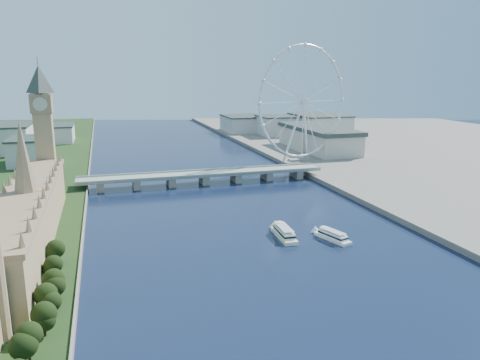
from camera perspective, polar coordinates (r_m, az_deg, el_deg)
name	(u,v)px	position (r m, az deg, el deg)	size (l,w,h in m)	color
tree_row	(30,343)	(179.39, -24.23, -17.66)	(8.28, 168.28, 20.98)	black
parliament_range	(29,217)	(288.22, -24.35, -4.14)	(24.00, 200.00, 70.00)	tan
big_ben	(42,115)	(385.56, -22.95, 7.32)	(20.02, 20.02, 110.00)	tan
westminster_bridge	(204,176)	(422.69, -4.42, 0.47)	(220.00, 22.00, 9.50)	gray
london_eye	(303,102)	(503.74, 7.74, 9.39)	(113.60, 39.12, 124.30)	silver
county_hall	(318,152)	(601.94, 9.43, 3.41)	(54.00, 144.00, 35.00)	beige
city_skyline	(192,130)	(680.37, -5.82, 6.04)	(505.00, 280.00, 32.00)	beige
tour_boat_near	(284,237)	(286.78, 5.37, -6.98)	(8.35, 32.54, 7.22)	white
tour_boat_far	(332,240)	(286.99, 11.21, -7.17)	(7.26, 28.48, 6.28)	white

